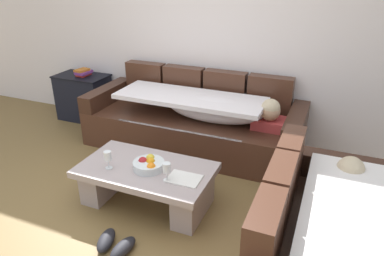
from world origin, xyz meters
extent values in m
plane|color=brown|center=(0.00, 0.00, 0.00)|extent=(14.00, 14.00, 0.00)
cube|color=white|center=(0.00, 2.15, 1.35)|extent=(9.00, 0.10, 2.70)
cube|color=#47291C|center=(0.14, 1.60, 0.21)|extent=(2.54, 0.92, 0.42)
cube|color=#47291C|center=(-0.68, 1.98, 0.65)|extent=(0.51, 0.16, 0.46)
cube|color=#47291C|center=(-0.13, 1.98, 0.65)|extent=(0.51, 0.16, 0.46)
cube|color=#47291C|center=(0.41, 1.98, 0.65)|extent=(0.51, 0.16, 0.46)
cube|color=#47291C|center=(0.96, 1.98, 0.65)|extent=(0.51, 0.16, 0.46)
cube|color=#392117|center=(-1.04, 1.60, 0.52)|extent=(0.18, 0.92, 0.20)
cube|color=#392117|center=(1.32, 1.60, 0.52)|extent=(0.18, 0.92, 0.20)
cube|color=#B23838|center=(1.05, 1.59, 0.47)|extent=(0.36, 0.28, 0.11)
sphere|color=tan|center=(1.05, 1.55, 0.64)|extent=(0.21, 0.21, 0.21)
sphere|color=#CCB793|center=(1.05, 1.55, 0.67)|extent=(0.20, 0.20, 0.20)
ellipsoid|color=white|center=(0.43, 1.55, 0.56)|extent=(1.10, 0.44, 0.28)
cube|color=white|center=(0.14, 1.53, 0.66)|extent=(1.70, 0.60, 0.05)
cube|color=white|center=(0.14, 1.16, 0.23)|extent=(1.44, 0.04, 0.38)
cube|color=#47291C|center=(1.40, -0.42, 0.65)|extent=(0.16, 0.43, 0.46)
cube|color=#47291C|center=(1.40, 0.04, 0.65)|extent=(0.16, 0.43, 0.46)
cube|color=#47291C|center=(1.40, 0.49, 0.65)|extent=(0.16, 0.43, 0.46)
cube|color=#392117|center=(1.78, 0.81, 0.52)|extent=(0.92, 0.18, 0.20)
cube|color=#2D6660|center=(1.79, 0.54, 0.47)|extent=(0.28, 0.36, 0.11)
sphere|color=#936B4C|center=(1.83, 0.54, 0.64)|extent=(0.21, 0.21, 0.21)
sphere|color=#CCB793|center=(1.83, 0.54, 0.67)|extent=(0.20, 0.20, 0.20)
ellipsoid|color=white|center=(1.83, -0.08, 0.56)|extent=(0.44, 0.81, 0.28)
cube|color=white|center=(1.85, 0.04, 0.66)|extent=(0.60, 1.26, 0.05)
cube|color=#A59797|center=(0.18, 0.41, 0.35)|extent=(1.20, 0.68, 0.06)
cube|color=#A59797|center=(-0.28, 0.41, 0.16)|extent=(0.20, 0.54, 0.32)
cube|color=#A59797|center=(0.64, 0.41, 0.16)|extent=(0.20, 0.54, 0.32)
cylinder|color=silver|center=(0.22, 0.40, 0.42)|extent=(0.28, 0.28, 0.07)
sphere|color=orange|center=(0.23, 0.42, 0.44)|extent=(0.08, 0.08, 0.08)
sphere|color=#A81F24|center=(0.16, 0.40, 0.44)|extent=(0.08, 0.08, 0.08)
sphere|color=gold|center=(0.20, 0.48, 0.44)|extent=(0.08, 0.08, 0.08)
sphere|color=orange|center=(0.28, 0.34, 0.44)|extent=(0.08, 0.08, 0.08)
cylinder|color=silver|center=(-0.11, 0.27, 0.38)|extent=(0.06, 0.06, 0.01)
cylinder|color=silver|center=(-0.11, 0.27, 0.42)|extent=(0.01, 0.01, 0.07)
cylinder|color=silver|center=(-0.11, 0.27, 0.50)|extent=(0.07, 0.07, 0.08)
cylinder|color=silver|center=(0.46, 0.29, 0.38)|extent=(0.06, 0.06, 0.01)
cylinder|color=silver|center=(0.46, 0.29, 0.42)|extent=(0.01, 0.01, 0.07)
cylinder|color=silver|center=(0.46, 0.29, 0.50)|extent=(0.07, 0.07, 0.08)
cube|color=white|center=(0.58, 0.36, 0.39)|extent=(0.28, 0.22, 0.01)
cube|color=black|center=(-1.63, 1.85, 0.31)|extent=(0.70, 0.42, 0.62)
cube|color=black|center=(-1.63, 1.85, 0.63)|extent=(0.72, 0.44, 0.02)
cube|color=red|center=(-1.59, 1.86, 0.66)|extent=(0.14, 0.20, 0.03)
cube|color=#72337F|center=(-1.57, 1.85, 0.69)|extent=(0.16, 0.22, 0.03)
cube|color=#B76623|center=(-1.59, 1.84, 0.72)|extent=(0.16, 0.21, 0.03)
ellipsoid|color=black|center=(0.15, -0.21, 0.04)|extent=(0.19, 0.29, 0.09)
ellipsoid|color=black|center=(0.32, -0.23, 0.04)|extent=(0.15, 0.28, 0.09)
camera|label=1|loc=(1.62, -1.97, 2.02)|focal=33.35mm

